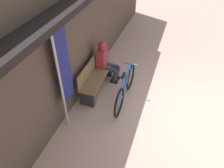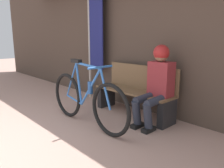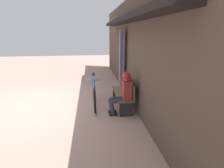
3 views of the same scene
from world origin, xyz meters
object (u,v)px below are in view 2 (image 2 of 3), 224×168
at_px(person_seated, 157,80).
at_px(banner_pole, 94,34).
at_px(bicycle, 86,100).
at_px(park_bench_near, 135,93).

relative_size(person_seated, banner_pole, 0.53).
xyz_separation_m(bicycle, banner_pole, (-1.05, 0.99, 0.95)).
xyz_separation_m(bicycle, person_seated, (0.67, 0.77, 0.28)).
bearing_deg(person_seated, park_bench_near, 168.25).
height_order(park_bench_near, banner_pole, banner_pole).
height_order(bicycle, person_seated, person_seated).
bearing_deg(banner_pole, person_seated, -7.31).
relative_size(bicycle, banner_pole, 0.78).
distance_m(person_seated, banner_pole, 1.86).
bearing_deg(bicycle, person_seated, 48.83).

